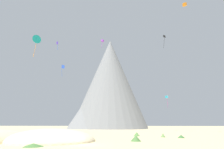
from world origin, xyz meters
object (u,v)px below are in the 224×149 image
Objects in this scene: bush_ridge_crest at (33,145)px; kite_violet_high at (102,41)px; kite_blue_mid at (63,68)px; kite_teal_mid at (37,39)px; bush_far_left at (181,136)px; kite_orange_high at (185,4)px; kite_cyan_low at (167,97)px; bush_mid_center at (163,135)px; rock_massif at (107,87)px; bush_far_right at (137,134)px; kite_indigo_high at (57,44)px; bush_low_patch at (136,138)px; kite_black_high at (164,38)px.

kite_violet_high is at bearing 87.33° from bush_ridge_crest.
kite_blue_mid is 0.65× the size of kite_teal_mid.
bush_far_left is 1.02× the size of kite_orange_high.
kite_cyan_low is (5.70, 40.82, 13.54)m from bush_far_left.
rock_massif is (-19.72, 72.90, 24.41)m from bush_mid_center.
kite_violet_high reaches higher than bush_far_left.
kite_cyan_low is (27.03, 6.93, -23.81)m from kite_violet_high.
kite_indigo_high is at bearing 148.20° from bush_far_right.
bush_low_patch is 0.03× the size of rock_massif.
kite_indigo_high is 0.54× the size of kite_teal_mid.
bush_low_patch is at bearing -80.92° from rock_massif.
bush_far_left is 81.92m from rock_massif.
bush_far_left is 0.31× the size of kite_black_high.
bush_mid_center reaches higher than bush_ridge_crest.
kite_cyan_low reaches higher than bush_far_right.
kite_black_high is (12.54, 31.31, 32.43)m from bush_low_patch.
bush_far_right is 0.23× the size of kite_teal_mid.
bush_far_left is 0.44× the size of kite_indigo_high.
bush_ridge_crest is 1.77× the size of kite_orange_high.
rock_massif is at bearing -145.85° from kite_teal_mid.
bush_ridge_crest is 16.54m from bush_low_patch.
bush_far_left is 53.48m from kite_indigo_high.
bush_low_patch is 87.78m from rock_massif.
rock_massif is at bearing -13.79° from kite_orange_high.
kite_blue_mid is at bearing 104.38° from bush_ridge_crest.
rock_massif reaches higher than bush_ridge_crest.
rock_massif is 45.82m from kite_cyan_low.
bush_ridge_crest is 0.51× the size of kite_cyan_low.
kite_cyan_low is at bearing 63.28° from bush_ridge_crest.
kite_orange_high is at bearing -61.97° from rock_massif.
kite_cyan_low is (41.89, 35.97, -11.94)m from kite_teal_mid.
kite_blue_mid is (-24.36, 15.01, 21.39)m from bush_far_right.
kite_cyan_low is at bearing 59.16° from kite_indigo_high.
kite_blue_mid reaches higher than bush_ridge_crest.
kite_violet_high is at bearing 122.18° from bush_far_left.
bush_mid_center is at bearing 153.27° from bush_far_left.
kite_blue_mid is at bearing 41.22° from kite_orange_high.
rock_massif reaches higher than bush_mid_center.
kite_black_high reaches higher than kite_indigo_high.
kite_cyan_low reaches higher than bush_ridge_crest.
bush_far_left is 0.58× the size of bush_ridge_crest.
kite_indigo_high is (-27.82, 17.25, 31.38)m from bush_far_right.
bush_far_right is 38.69m from kite_black_high.
bush_far_right is 45.68m from kite_orange_high.
bush_mid_center is 44.77m from kite_orange_high.
bush_mid_center is 0.02× the size of rock_massif.
bush_ridge_crest is 0.54× the size of kite_black_high.
rock_massif is at bearing 99.08° from bush_low_patch.
bush_ridge_crest is at bearing 117.61° from kite_blue_mid.
kite_blue_mid is (-29.97, 18.46, 21.43)m from bush_mid_center.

